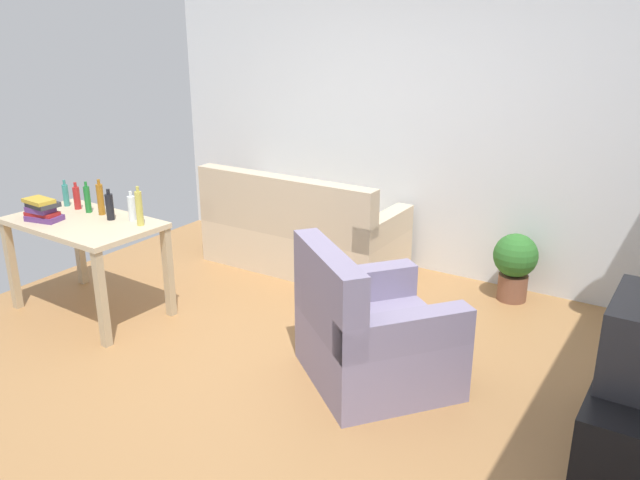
{
  "coord_description": "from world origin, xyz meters",
  "views": [
    {
      "loc": [
        2.4,
        -3.13,
        2.26
      ],
      "look_at": [
        0.1,
        0.5,
        0.75
      ],
      "focal_mm": 36.48,
      "sensor_mm": 36.0,
      "label": 1
    }
  ],
  "objects_px": {
    "bottle_clear": "(132,208)",
    "tv_stand": "(636,420)",
    "couch": "(301,235)",
    "bottle_tall": "(66,195)",
    "bottle_amber": "(100,199)",
    "book_stack": "(42,210)",
    "bottle_dark": "(110,206)",
    "desk": "(85,234)",
    "bottle_squat": "(139,208)",
    "potted_plant": "(515,262)",
    "bottle_red": "(77,198)",
    "bottle_green": "(87,199)",
    "armchair": "(370,335)"
  },
  "relations": [
    {
      "from": "bottle_clear",
      "to": "tv_stand",
      "type": "bearing_deg",
      "value": 1.76
    },
    {
      "from": "couch",
      "to": "bottle_tall",
      "type": "height_order",
      "value": "bottle_tall"
    },
    {
      "from": "bottle_amber",
      "to": "book_stack",
      "type": "height_order",
      "value": "bottle_amber"
    },
    {
      "from": "couch",
      "to": "bottle_tall",
      "type": "xyz_separation_m",
      "value": [
        -1.3,
        -1.5,
        0.55
      ]
    },
    {
      "from": "bottle_amber",
      "to": "bottle_dark",
      "type": "xyz_separation_m",
      "value": [
        0.16,
        -0.05,
        -0.02
      ]
    },
    {
      "from": "book_stack",
      "to": "desk",
      "type": "bearing_deg",
      "value": 32.92
    },
    {
      "from": "bottle_amber",
      "to": "bottle_squat",
      "type": "height_order",
      "value": "bottle_squat"
    },
    {
      "from": "potted_plant",
      "to": "bottle_clear",
      "type": "height_order",
      "value": "bottle_clear"
    },
    {
      "from": "bottle_red",
      "to": "bottle_clear",
      "type": "height_order",
      "value": "bottle_clear"
    },
    {
      "from": "bottle_red",
      "to": "bottle_squat",
      "type": "xyz_separation_m",
      "value": [
        0.75,
        -0.03,
        0.04
      ]
    },
    {
      "from": "bottle_dark",
      "to": "bottle_clear",
      "type": "bearing_deg",
      "value": 24.89
    },
    {
      "from": "couch",
      "to": "bottle_dark",
      "type": "xyz_separation_m",
      "value": [
        -0.7,
        -1.57,
        0.56
      ]
    },
    {
      "from": "bottle_red",
      "to": "bottle_squat",
      "type": "height_order",
      "value": "bottle_squat"
    },
    {
      "from": "desk",
      "to": "bottle_green",
      "type": "xyz_separation_m",
      "value": [
        -0.14,
        0.17,
        0.22
      ]
    },
    {
      "from": "couch",
      "to": "bottle_squat",
      "type": "xyz_separation_m",
      "value": [
        -0.4,
        -1.54,
        0.59
      ]
    },
    {
      "from": "bottle_dark",
      "to": "bottle_clear",
      "type": "distance_m",
      "value": 0.18
    },
    {
      "from": "bottle_clear",
      "to": "bottle_green",
      "type": "bearing_deg",
      "value": -175.48
    },
    {
      "from": "bottle_squat",
      "to": "bottle_green",
      "type": "bearing_deg",
      "value": 178.56
    },
    {
      "from": "potted_plant",
      "to": "bottle_dark",
      "type": "bearing_deg",
      "value": -144.09
    },
    {
      "from": "couch",
      "to": "desk",
      "type": "bearing_deg",
      "value": 63.04
    },
    {
      "from": "potted_plant",
      "to": "bottle_red",
      "type": "height_order",
      "value": "bottle_red"
    },
    {
      "from": "bottle_amber",
      "to": "book_stack",
      "type": "xyz_separation_m",
      "value": [
        -0.25,
        -0.35,
        -0.04
      ]
    },
    {
      "from": "desk",
      "to": "bottle_green",
      "type": "relative_size",
      "value": 4.92
    },
    {
      "from": "bottle_green",
      "to": "bottle_squat",
      "type": "height_order",
      "value": "bottle_squat"
    },
    {
      "from": "desk",
      "to": "bottle_amber",
      "type": "distance_m",
      "value": 0.3
    },
    {
      "from": "desk",
      "to": "bottle_dark",
      "type": "bearing_deg",
      "value": 41.01
    },
    {
      "from": "bottle_green",
      "to": "bottle_dark",
      "type": "relative_size",
      "value": 1.04
    },
    {
      "from": "bottle_green",
      "to": "couch",
      "type": "bearing_deg",
      "value": 56.82
    },
    {
      "from": "bottle_green",
      "to": "armchair",
      "type": "bearing_deg",
      "value": 2.42
    },
    {
      "from": "desk",
      "to": "bottle_squat",
      "type": "distance_m",
      "value": 0.54
    },
    {
      "from": "potted_plant",
      "to": "armchair",
      "type": "xyz_separation_m",
      "value": [
        -0.41,
        -1.74,
        -0.01
      ]
    },
    {
      "from": "desk",
      "to": "bottle_red",
      "type": "bearing_deg",
      "value": 150.14
    },
    {
      "from": "tv_stand",
      "to": "book_stack",
      "type": "xyz_separation_m",
      "value": [
        -4.16,
        -0.48,
        0.61
      ]
    },
    {
      "from": "tv_stand",
      "to": "bottle_clear",
      "type": "height_order",
      "value": "bottle_clear"
    },
    {
      "from": "bottle_red",
      "to": "bottle_amber",
      "type": "xyz_separation_m",
      "value": [
        0.29,
        0.0,
        0.03
      ]
    },
    {
      "from": "bottle_tall",
      "to": "potted_plant",
      "type": "bearing_deg",
      "value": 29.59
    },
    {
      "from": "couch",
      "to": "bottle_clear",
      "type": "relative_size",
      "value": 7.86
    },
    {
      "from": "desk",
      "to": "bottle_dark",
      "type": "relative_size",
      "value": 5.12
    },
    {
      "from": "tv_stand",
      "to": "bottle_tall",
      "type": "height_order",
      "value": "bottle_tall"
    },
    {
      "from": "desk",
      "to": "bottle_clear",
      "type": "height_order",
      "value": "bottle_clear"
    },
    {
      "from": "tv_stand",
      "to": "desk",
      "type": "relative_size",
      "value": 0.89
    },
    {
      "from": "desk",
      "to": "potted_plant",
      "type": "xyz_separation_m",
      "value": [
        2.76,
        2.01,
        -0.32
      ]
    },
    {
      "from": "tv_stand",
      "to": "bottle_green",
      "type": "bearing_deg",
      "value": 92.07
    },
    {
      "from": "potted_plant",
      "to": "book_stack",
      "type": "bearing_deg",
      "value": -144.19
    },
    {
      "from": "tv_stand",
      "to": "bottle_dark",
      "type": "bearing_deg",
      "value": 92.81
    },
    {
      "from": "tv_stand",
      "to": "desk",
      "type": "distance_m",
      "value": 3.94
    },
    {
      "from": "bottle_squat",
      "to": "couch",
      "type": "bearing_deg",
      "value": 75.48
    },
    {
      "from": "couch",
      "to": "bottle_red",
      "type": "distance_m",
      "value": 1.98
    },
    {
      "from": "bottle_green",
      "to": "bottle_amber",
      "type": "height_order",
      "value": "bottle_amber"
    },
    {
      "from": "bottle_red",
      "to": "bottle_amber",
      "type": "relative_size",
      "value": 0.78
    }
  ]
}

